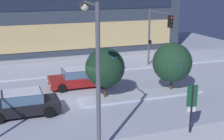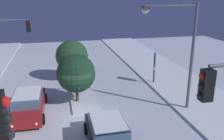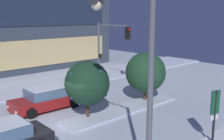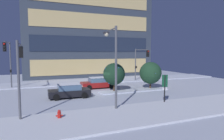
{
  "view_description": "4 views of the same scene",
  "coord_description": "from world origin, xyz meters",
  "px_view_note": "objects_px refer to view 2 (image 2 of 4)",
  "views": [
    {
      "loc": [
        -4.74,
        -20.38,
        7.7
      ],
      "look_at": [
        2.64,
        -0.3,
        2.05
      ],
      "focal_mm": 52.16,
      "sensor_mm": 36.0,
      "label": 1
    },
    {
      "loc": [
        -13.88,
        1.09,
        7.52
      ],
      "look_at": [
        0.72,
        -2.35,
        2.77
      ],
      "focal_mm": 38.71,
      "sensor_mm": 36.0,
      "label": 2
    },
    {
      "loc": [
        -7.47,
        -13.0,
        6.24
      ],
      "look_at": [
        3.97,
        -0.38,
        2.83
      ],
      "focal_mm": 44.46,
      "sensor_mm": 36.0,
      "label": 3
    },
    {
      "loc": [
        -6.84,
        -22.1,
        4.8
      ],
      "look_at": [
        1.74,
        -0.58,
        2.77
      ],
      "focal_mm": 31.27,
      "sensor_mm": 36.0,
      "label": 4
    }
  ],
  "objects_px": {
    "street_lamp_arched": "(178,42)",
    "parking_info_sign": "(154,64)",
    "traffic_light_corner_far_right": "(4,37)",
    "car_near": "(108,134)",
    "car_far": "(28,104)",
    "decorated_tree_median": "(72,56)",
    "decorated_tree_left_of_median": "(76,74)"
  },
  "relations": [
    {
      "from": "car_far",
      "to": "decorated_tree_median",
      "type": "height_order",
      "value": "decorated_tree_median"
    },
    {
      "from": "decorated_tree_median",
      "to": "decorated_tree_left_of_median",
      "type": "height_order",
      "value": "decorated_tree_median"
    },
    {
      "from": "car_near",
      "to": "decorated_tree_median",
      "type": "relative_size",
      "value": 1.24
    },
    {
      "from": "decorated_tree_left_of_median",
      "to": "parking_info_sign",
      "type": "bearing_deg",
      "value": -70.97
    },
    {
      "from": "car_near",
      "to": "car_far",
      "type": "distance_m",
      "value": 6.31
    },
    {
      "from": "parking_info_sign",
      "to": "decorated_tree_median",
      "type": "height_order",
      "value": "decorated_tree_median"
    },
    {
      "from": "car_near",
      "to": "decorated_tree_left_of_median",
      "type": "distance_m",
      "value": 5.93
    },
    {
      "from": "car_far",
      "to": "decorated_tree_median",
      "type": "xyz_separation_m",
      "value": [
        6.15,
        -3.32,
        1.46
      ]
    },
    {
      "from": "traffic_light_corner_far_right",
      "to": "street_lamp_arched",
      "type": "relative_size",
      "value": 0.79
    },
    {
      "from": "traffic_light_corner_far_right",
      "to": "parking_info_sign",
      "type": "xyz_separation_m",
      "value": [
        -4.61,
        -12.58,
        -2.06
      ]
    },
    {
      "from": "decorated_tree_median",
      "to": "parking_info_sign",
      "type": "bearing_deg",
      "value": -112.41
    },
    {
      "from": "traffic_light_corner_far_right",
      "to": "car_near",
      "type": "bearing_deg",
      "value": -61.87
    },
    {
      "from": "car_far",
      "to": "decorated_tree_left_of_median",
      "type": "bearing_deg",
      "value": 108.2
    },
    {
      "from": "car_far",
      "to": "decorated_tree_median",
      "type": "bearing_deg",
      "value": 152.82
    },
    {
      "from": "car_near",
      "to": "car_far",
      "type": "relative_size",
      "value": 0.93
    },
    {
      "from": "car_near",
      "to": "traffic_light_corner_far_right",
      "type": "height_order",
      "value": "traffic_light_corner_far_right"
    },
    {
      "from": "parking_info_sign",
      "to": "decorated_tree_left_of_median",
      "type": "height_order",
      "value": "decorated_tree_left_of_median"
    },
    {
      "from": "street_lamp_arched",
      "to": "parking_info_sign",
      "type": "height_order",
      "value": "street_lamp_arched"
    },
    {
      "from": "car_far",
      "to": "decorated_tree_left_of_median",
      "type": "relative_size",
      "value": 1.34
    },
    {
      "from": "car_far",
      "to": "decorated_tree_median",
      "type": "distance_m",
      "value": 7.14
    },
    {
      "from": "traffic_light_corner_far_right",
      "to": "decorated_tree_left_of_median",
      "type": "distance_m",
      "value": 9.16
    },
    {
      "from": "car_far",
      "to": "traffic_light_corner_far_right",
      "type": "height_order",
      "value": "traffic_light_corner_far_right"
    },
    {
      "from": "car_far",
      "to": "decorated_tree_left_of_median",
      "type": "height_order",
      "value": "decorated_tree_left_of_median"
    },
    {
      "from": "parking_info_sign",
      "to": "street_lamp_arched",
      "type": "bearing_deg",
      "value": 96.07
    },
    {
      "from": "street_lamp_arched",
      "to": "car_near",
      "type": "bearing_deg",
      "value": 35.92
    },
    {
      "from": "decorated_tree_left_of_median",
      "to": "car_near",
      "type": "bearing_deg",
      "value": -169.58
    },
    {
      "from": "traffic_light_corner_far_right",
      "to": "street_lamp_arched",
      "type": "xyz_separation_m",
      "value": [
        -9.65,
        -11.84,
        0.86
      ]
    },
    {
      "from": "parking_info_sign",
      "to": "decorated_tree_median",
      "type": "distance_m",
      "value": 7.34
    },
    {
      "from": "decorated_tree_median",
      "to": "car_near",
      "type": "bearing_deg",
      "value": -175.01
    },
    {
      "from": "traffic_light_corner_far_right",
      "to": "decorated_tree_median",
      "type": "height_order",
      "value": "traffic_light_corner_far_right"
    },
    {
      "from": "traffic_light_corner_far_right",
      "to": "decorated_tree_median",
      "type": "bearing_deg",
      "value": -17.37
    },
    {
      "from": "street_lamp_arched",
      "to": "parking_info_sign",
      "type": "xyz_separation_m",
      "value": [
        5.04,
        -0.74,
        -2.91
      ]
    }
  ]
}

